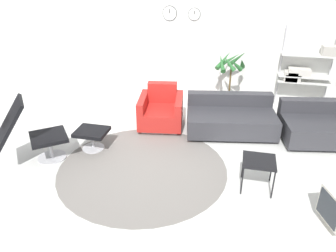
{
  "coord_description": "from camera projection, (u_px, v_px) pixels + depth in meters",
  "views": [
    {
      "loc": [
        1.34,
        -4.07,
        2.8
      ],
      "look_at": [
        0.35,
        0.24,
        0.55
      ],
      "focal_mm": 35.0,
      "sensor_mm": 36.0,
      "label": 1
    }
  ],
  "objects": [
    {
      "name": "side_table",
      "position": [
        259.0,
        163.0,
        4.34
      ],
      "size": [
        0.43,
        0.43,
        0.44
      ],
      "color": "black",
      "rests_on": "ground_plane"
    },
    {
      "name": "potted_plant",
      "position": [
        230.0,
        83.0,
        6.71
      ],
      "size": [
        0.64,
        0.61,
        1.22
      ],
      "color": "#333338",
      "rests_on": "ground_plane"
    },
    {
      "name": "armchair_red",
      "position": [
        161.0,
        112.0,
        6.09
      ],
      "size": [
        0.9,
        0.93,
        0.75
      ],
      "rotation": [
        0.0,
        0.0,
        3.29
      ],
      "color": "silver",
      "rests_on": "ground_plane"
    },
    {
      "name": "shelf_unit",
      "position": [
        304.0,
        70.0,
        6.54
      ],
      "size": [
        1.02,
        0.28,
        1.67
      ],
      "color": "#BCBCC1",
      "rests_on": "ground_plane"
    },
    {
      "name": "ottoman",
      "position": [
        92.0,
        135.0,
        5.33
      ],
      "size": [
        0.51,
        0.43,
        0.35
      ],
      "color": "#BCBCC1",
      "rests_on": "ground_plane"
    },
    {
      "name": "round_rug",
      "position": [
        143.0,
        168.0,
        4.93
      ],
      "size": [
        2.53,
        2.53,
        0.01
      ],
      "color": "slate",
      "rests_on": "ground_plane"
    },
    {
      "name": "couch_low",
      "position": [
        230.0,
        119.0,
        5.9
      ],
      "size": [
        1.69,
        1.16,
        0.63
      ],
      "rotation": [
        0.0,
        0.0,
        3.32
      ],
      "color": "black",
      "rests_on": "ground_plane"
    },
    {
      "name": "couch_second",
      "position": [
        319.0,
        127.0,
        5.62
      ],
      "size": [
        1.38,
        1.1,
        0.63
      ],
      "rotation": [
        0.0,
        0.0,
        3.32
      ],
      "color": "black",
      "rests_on": "ground_plane"
    },
    {
      "name": "wall_back",
      "position": [
        180.0,
        33.0,
        7.0
      ],
      "size": [
        12.0,
        0.09,
        2.8
      ],
      "color": "silver",
      "rests_on": "ground_plane"
    },
    {
      "name": "lounge_chair",
      "position": [
        19.0,
        126.0,
        4.75
      ],
      "size": [
        1.14,
        1.05,
        1.13
      ],
      "rotation": [
        0.0,
        0.0,
        -0.9
      ],
      "color": "#BCBCC1",
      "rests_on": "ground_plane"
    },
    {
      "name": "ground_plane",
      "position": [
        143.0,
        162.0,
        5.08
      ],
      "size": [
        12.0,
        12.0,
        0.0
      ],
      "primitive_type": "plane",
      "color": "silver"
    }
  ]
}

